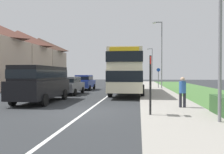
{
  "coord_description": "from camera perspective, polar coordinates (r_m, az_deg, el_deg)",
  "views": [
    {
      "loc": [
        2.51,
        -10.69,
        1.84
      ],
      "look_at": [
        0.62,
        5.4,
        1.6
      ],
      "focal_mm": 36.39,
      "sensor_mm": 36.0,
      "label": 1
    }
  ],
  "objects": [
    {
      "name": "lane_marking_centre",
      "position": [
        18.95,
        -0.93,
        -4.71
      ],
      "size": [
        0.14,
        60.0,
        0.01
      ],
      "primitive_type": "cube",
      "color": "silver",
      "rests_on": "ground_plane"
    },
    {
      "name": "double_decker_bus",
      "position": [
        20.53,
        4.01,
        1.69
      ],
      "size": [
        2.8,
        10.58,
        3.7
      ],
      "color": "beige",
      "rests_on": "ground_plane"
    },
    {
      "name": "pedestrian_at_stop",
      "position": [
        12.11,
        17.3,
        -3.29
      ],
      "size": [
        0.34,
        0.34,
        1.67
      ],
      "color": "#23232D",
      "rests_on": "ground_plane"
    },
    {
      "name": "pavement_near_side",
      "position": [
        16.87,
        12.48,
        -5.23
      ],
      "size": [
        3.2,
        68.0,
        0.12
      ],
      "primitive_type": "cube",
      "color": "#9E998E",
      "rests_on": "ground_plane"
    },
    {
      "name": "street_lamp_far",
      "position": [
        46.85,
        9.94,
        3.5
      ],
      "size": [
        1.14,
        0.2,
        6.94
      ],
      "color": "slate",
      "rests_on": "ground_plane"
    },
    {
      "name": "ground_plane",
      "position": [
        11.14,
        -6.49,
        -8.67
      ],
      "size": [
        120.0,
        120.0,
        0.0
      ],
      "primitive_type": "plane",
      "color": "#2D3033"
    },
    {
      "name": "grass_verge_seaward",
      "position": [
        17.83,
        26.42,
        -5.04
      ],
      "size": [
        6.0,
        68.0,
        0.08
      ],
      "primitive_type": "cube",
      "color": "#477538",
      "rests_on": "ground_plane"
    },
    {
      "name": "parked_van_black",
      "position": [
        15.21,
        -17.32,
        -0.98
      ],
      "size": [
        2.11,
        5.54,
        2.3
      ],
      "color": "black",
      "rests_on": "ground_plane"
    },
    {
      "name": "bus_stop_sign",
      "position": [
        9.62,
        9.62,
        -0.95
      ],
      "size": [
        0.09,
        0.52,
        2.6
      ],
      "color": "black",
      "rests_on": "ground_plane"
    },
    {
      "name": "street_lamp_mid",
      "position": [
        27.54,
        12.19,
        6.44
      ],
      "size": [
        1.14,
        0.2,
        7.96
      ],
      "color": "slate",
      "rests_on": "ground_plane"
    },
    {
      "name": "parked_car_blue",
      "position": [
        25.78,
        -6.97,
        -1.2
      ],
      "size": [
        1.92,
        4.05,
        1.68
      ],
      "color": "navy",
      "rests_on": "ground_plane"
    },
    {
      "name": "house_terrace_far_side",
      "position": [
        35.25,
        -22.58,
        4.33
      ],
      "size": [
        7.66,
        20.53,
        8.03
      ],
      "color": "#C1A88E",
      "rests_on": "ground_plane"
    },
    {
      "name": "cycle_route_sign",
      "position": [
        28.07,
        11.58,
        -0.01
      ],
      "size": [
        0.44,
        0.08,
        2.52
      ],
      "color": "slate",
      "rests_on": "ground_plane"
    },
    {
      "name": "parked_car_grey",
      "position": [
        20.49,
        -10.72,
        -1.88
      ],
      "size": [
        1.94,
        4.2,
        1.57
      ],
      "color": "slate",
      "rests_on": "ground_plane"
    }
  ]
}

